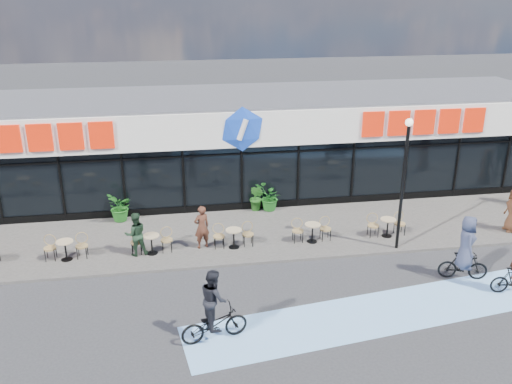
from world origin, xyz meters
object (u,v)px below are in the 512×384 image
potted_plant_right (269,198)px  patron_left (202,227)px  cyclist_b (465,252)px  potted_plant_left (120,207)px  potted_plant_mid (257,198)px  lamp_post (404,173)px  patron_right (136,234)px

potted_plant_right → patron_left: (-3.14, -3.14, 0.24)m
patron_left → cyclist_b: size_ratio=0.73×
potted_plant_left → potted_plant_mid: (5.80, 0.20, -0.02)m
lamp_post → patron_left: (-7.23, 1.22, -2.12)m
potted_plant_left → potted_plant_right: bearing=1.2°
potted_plant_mid → potted_plant_right: bearing=-7.4°
potted_plant_right → cyclist_b: cyclist_b is taller
potted_plant_mid → cyclist_b: size_ratio=0.52×
potted_plant_left → potted_plant_mid: size_ratio=1.03×
potted_plant_mid → potted_plant_right: 0.54m
potted_plant_mid → patron_right: (-5.01, -3.41, 0.23)m
cyclist_b → lamp_post: bearing=119.3°
potted_plant_right → patron_right: 6.48m
patron_left → lamp_post: bearing=149.3°
lamp_post → patron_right: (-9.63, 1.02, -2.14)m
lamp_post → cyclist_b: size_ratio=2.16×
lamp_post → potted_plant_left: 11.49m
lamp_post → patron_left: 7.63m
potted_plant_mid → patron_left: size_ratio=0.71×
potted_plant_mid → patron_right: bearing=-145.8°
potted_plant_left → patron_left: bearing=-43.3°
lamp_post → patron_left: size_ratio=2.96×
lamp_post → potted_plant_mid: (-4.62, 4.42, -2.37)m
lamp_post → patron_left: lamp_post is taller
cyclist_b → patron_left: bearing=157.2°
lamp_post → potted_plant_mid: size_ratio=4.17×
potted_plant_mid → patron_right: patron_right is taller
patron_left → patron_right: size_ratio=1.02×
lamp_post → patron_right: 9.92m
potted_plant_left → cyclist_b: cyclist_b is taller
lamp_post → cyclist_b: lamp_post is taller
potted_plant_left → patron_right: patron_right is taller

